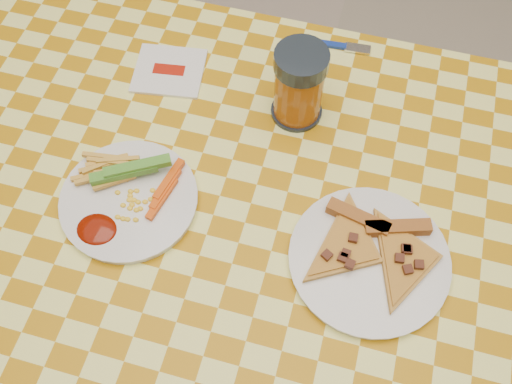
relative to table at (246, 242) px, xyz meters
The scene contains 9 objects.
ground 0.68m from the table, ahead, with size 8.00×8.00×0.00m, color beige.
table is the anchor object (origin of this frame).
plate_left 0.20m from the table, behind, with size 0.21×0.21×0.01m, color silver.
plate_right 0.21m from the table, ahead, with size 0.23×0.23×0.01m, color silver.
fries_veggies 0.22m from the table, behind, with size 0.19×0.17×0.04m.
pizza_slices 0.22m from the table, ahead, with size 0.25×0.22×0.02m.
drink_glass 0.27m from the table, 82.99° to the left, with size 0.09×0.09×0.14m.
napkin 0.34m from the table, 129.92° to the left, with size 0.14×0.13×0.01m.
fork 0.40m from the table, 81.93° to the left, with size 0.15×0.03×0.01m.
Camera 1 is at (0.12, -0.37, 1.55)m, focal length 40.00 mm.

